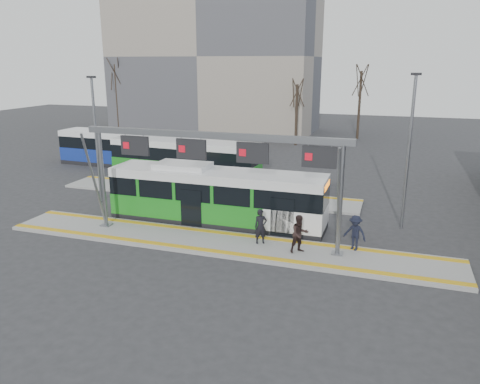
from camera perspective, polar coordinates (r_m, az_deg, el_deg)
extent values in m
plane|color=#2D2D30|center=(22.53, -2.45, -6.44)|extent=(120.00, 120.00, 0.00)
cube|color=gray|center=(22.51, -2.45, -6.26)|extent=(22.00, 3.00, 0.15)
cube|color=gray|center=(30.96, -4.14, -0.12)|extent=(20.00, 3.00, 0.15)
cube|color=gold|center=(23.48, -1.46, -5.08)|extent=(22.00, 0.35, 0.02)
cube|color=gold|center=(21.48, -3.55, -7.13)|extent=(22.00, 0.35, 0.02)
cube|color=gold|center=(31.96, -3.36, 0.55)|extent=(20.00, 0.35, 0.02)
cylinder|color=slate|center=(24.92, -16.40, 1.56)|extent=(0.20, 0.20, 5.05)
cube|color=slate|center=(25.61, -15.97, -3.86)|extent=(0.50, 0.50, 0.06)
cylinder|color=slate|center=(24.37, -17.32, 1.17)|extent=(0.12, 1.46, 4.90)
cylinder|color=slate|center=(20.72, 12.14, -0.94)|extent=(0.20, 0.20, 5.05)
cube|color=slate|center=(21.55, 11.76, -7.31)|extent=(0.50, 0.50, 0.06)
cylinder|color=slate|center=(20.05, 11.91, -1.49)|extent=(0.12, 1.46, 4.90)
cube|color=slate|center=(21.59, -3.58, 6.92)|extent=(13.00, 0.25, 0.30)
cube|color=black|center=(23.48, -12.69, 5.54)|extent=(1.50, 0.12, 0.95)
cube|color=red|center=(23.65, -13.72, 5.55)|extent=(0.32, 0.02, 0.32)
cube|color=black|center=(22.10, -5.96, 5.22)|extent=(1.50, 0.12, 0.95)
cube|color=red|center=(22.22, -7.10, 5.24)|extent=(0.32, 0.02, 0.32)
cube|color=black|center=(21.06, 1.53, 4.78)|extent=(1.50, 0.12, 0.95)
cube|color=red|center=(21.12, 0.30, 4.82)|extent=(0.32, 0.02, 0.32)
cube|color=black|center=(20.41, 9.64, 4.22)|extent=(1.50, 0.12, 0.95)
cube|color=red|center=(20.41, 8.36, 4.28)|extent=(0.32, 0.02, 0.32)
cube|color=gray|center=(59.51, -2.91, 16.14)|extent=(24.00, 12.00, 18.00)
cube|color=black|center=(25.43, -2.80, -3.41)|extent=(11.64, 2.49, 0.34)
cube|color=#1B7E1D|center=(25.20, -2.82, -1.85)|extent=(11.64, 2.49, 1.11)
cube|color=black|center=(24.91, -2.86, 0.43)|extent=(11.63, 2.42, 0.97)
cube|color=white|center=(24.73, -2.88, 2.06)|extent=(11.64, 2.49, 0.48)
cube|color=orange|center=(23.35, 10.54, 0.75)|extent=(0.05, 1.73, 0.27)
cube|color=white|center=(25.39, -6.98, 3.22)|extent=(2.91, 1.74, 0.29)
cylinder|color=black|center=(26.11, -12.05, -2.51)|extent=(0.97, 0.29, 0.97)
cylinder|color=black|center=(27.91, -9.84, -1.21)|extent=(0.97, 0.29, 0.97)
cylinder|color=black|center=(23.36, 4.27, -4.38)|extent=(0.97, 0.29, 0.97)
cylinder|color=black|center=(25.36, 5.47, -2.78)|extent=(0.97, 0.29, 0.97)
cube|color=black|center=(35.41, -6.66, 1.98)|extent=(11.53, 3.07, 0.33)
cube|color=#1B7E1D|center=(35.25, -6.70, 3.11)|extent=(11.53, 3.07, 1.09)
cube|color=black|center=(35.04, -6.75, 4.74)|extent=(11.52, 3.00, 0.95)
cube|color=white|center=(34.92, -6.79, 5.89)|extent=(11.53, 3.07, 0.48)
cylinder|color=black|center=(36.51, -13.01, 2.59)|extent=(0.97, 0.34, 0.95)
cylinder|color=black|center=(38.23, -11.22, 3.28)|extent=(0.97, 0.34, 0.95)
cylinder|color=black|center=(32.94, -2.29, 1.59)|extent=(0.97, 0.34, 0.95)
cylinder|color=black|center=(34.84, -0.88, 2.38)|extent=(0.97, 0.34, 0.95)
cube|color=black|center=(40.60, -14.05, 3.38)|extent=(11.00, 2.81, 0.33)
cube|color=navy|center=(40.46, -14.12, 4.36)|extent=(11.00, 2.81, 1.09)
cube|color=black|center=(40.29, -14.21, 5.78)|extent=(11.00, 2.74, 0.95)
cube|color=white|center=(40.18, -14.28, 6.78)|extent=(11.00, 2.81, 0.47)
cylinder|color=black|center=(41.99, -19.22, 3.80)|extent=(0.96, 0.32, 0.95)
cylinder|color=black|center=(43.61, -17.47, 4.36)|extent=(0.96, 0.32, 0.95)
cylinder|color=black|center=(37.92, -10.87, 3.19)|extent=(0.96, 0.32, 0.95)
cylinder|color=black|center=(39.70, -9.30, 3.83)|extent=(0.96, 0.32, 0.95)
imported|color=black|center=(22.03, 2.53, -4.22)|extent=(0.73, 0.65, 1.67)
imported|color=black|center=(21.16, 7.28, -5.09)|extent=(1.07, 1.04, 1.74)
imported|color=black|center=(21.90, 13.85, -4.85)|extent=(1.20, 0.92, 1.64)
cylinder|color=#382B21|center=(49.16, 6.89, 9.28)|extent=(0.28, 0.28, 6.22)
cylinder|color=#382B21|center=(54.52, 14.34, 10.19)|extent=(0.28, 0.28, 7.47)
cylinder|color=#382B21|center=(59.24, -14.75, 10.88)|extent=(0.28, 0.28, 8.13)
cylinder|color=slate|center=(29.85, -17.09, 5.95)|extent=(0.16, 0.16, 7.58)
cube|color=black|center=(29.50, -17.69, 13.22)|extent=(0.50, 0.25, 0.12)
cylinder|color=slate|center=(25.08, 19.84, 4.32)|extent=(0.16, 0.16, 7.88)
cube|color=black|center=(24.68, 20.70, 13.32)|extent=(0.50, 0.25, 0.12)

